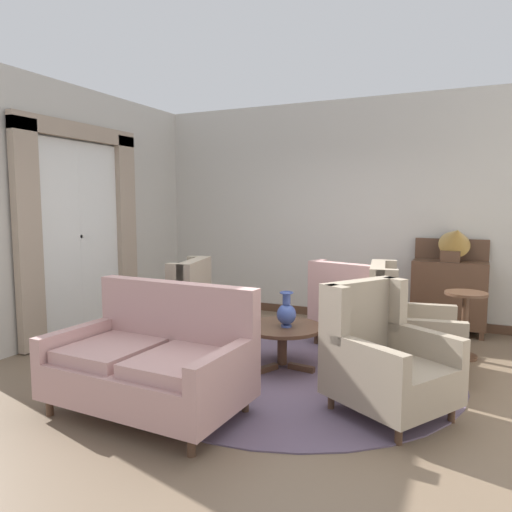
# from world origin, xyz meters

# --- Properties ---
(ground) EXTENTS (8.44, 8.44, 0.00)m
(ground) POSITION_xyz_m (0.00, 0.00, 0.00)
(ground) COLOR brown
(wall_back) EXTENTS (6.19, 0.08, 3.16)m
(wall_back) POSITION_xyz_m (0.00, 2.74, 1.58)
(wall_back) COLOR #BCB7AD
(wall_back) RESTS_ON ground
(wall_left) EXTENTS (0.08, 3.84, 3.16)m
(wall_left) POSITION_xyz_m (-3.01, 0.82, 1.58)
(wall_left) COLOR #BCB7AD
(wall_left) RESTS_ON ground
(baseboard_back) EXTENTS (6.03, 0.03, 0.12)m
(baseboard_back) POSITION_xyz_m (0.00, 2.69, 0.06)
(baseboard_back) COLOR #4C3323
(baseboard_back) RESTS_ON ground
(area_rug) EXTENTS (3.35, 3.35, 0.01)m
(area_rug) POSITION_xyz_m (0.00, 0.30, 0.01)
(area_rug) COLOR #5B4C60
(area_rug) RESTS_ON ground
(window_with_curtains) EXTENTS (0.12, 1.98, 2.67)m
(window_with_curtains) POSITION_xyz_m (-2.92, 0.47, 1.43)
(window_with_curtains) COLOR silver
(coffee_table) EXTENTS (0.83, 0.83, 0.45)m
(coffee_table) POSITION_xyz_m (-0.10, 0.31, 0.36)
(coffee_table) COLOR #4C3323
(coffee_table) RESTS_ON ground
(porcelain_vase) EXTENTS (0.20, 0.20, 0.36)m
(porcelain_vase) POSITION_xyz_m (-0.04, 0.28, 0.59)
(porcelain_vase) COLOR #384C93
(porcelain_vase) RESTS_ON coffee_table
(settee) EXTENTS (1.61, 0.99, 1.02)m
(settee) POSITION_xyz_m (-0.68, -1.09, 0.41)
(settee) COLOR tan
(settee) RESTS_ON ground
(armchair_far_left) EXTENTS (1.07, 0.97, 1.09)m
(armchair_far_left) POSITION_xyz_m (-1.36, 0.14, 0.45)
(armchair_far_left) COLOR gray
(armchair_far_left) RESTS_ON ground
(armchair_near_sideboard) EXTENTS (1.13, 1.11, 1.05)m
(armchair_near_sideboard) POSITION_xyz_m (1.02, -0.33, 0.44)
(armchair_near_sideboard) COLOR gray
(armchair_near_sideboard) RESTS_ON ground
(armchair_back_corner) EXTENTS (1.05, 1.03, 1.02)m
(armchair_back_corner) POSITION_xyz_m (0.38, 1.41, 0.43)
(armchair_back_corner) COLOR tan
(armchair_back_corner) RESTS_ON ground
(armchair_beside_settee) EXTENTS (1.01, 0.98, 1.08)m
(armchair_beside_settee) POSITION_xyz_m (1.05, 0.75, 0.44)
(armchair_beside_settee) COLOR gray
(armchair_beside_settee) RESTS_ON ground
(side_table) EXTENTS (0.44, 0.44, 0.74)m
(side_table) POSITION_xyz_m (1.59, 1.43, 0.44)
(side_table) COLOR #4C3323
(side_table) RESTS_ON ground
(sideboard) EXTENTS (0.91, 0.42, 1.23)m
(sideboard) POSITION_xyz_m (1.38, 2.45, 0.54)
(sideboard) COLOR #4C3323
(sideboard) RESTS_ON ground
(gramophone) EXTENTS (0.46, 0.56, 0.57)m
(gramophone) POSITION_xyz_m (1.43, 2.35, 1.23)
(gramophone) COLOR #4C3323
(gramophone) RESTS_ON sideboard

